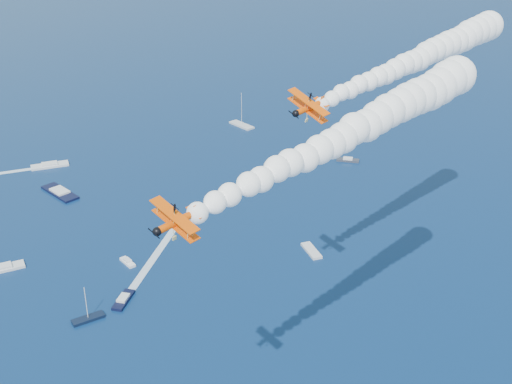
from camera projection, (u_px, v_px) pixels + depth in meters
biplane_lead at (309, 108)px, 112.82m from camera, size 8.70×10.43×7.95m
biplane_trail at (177, 221)px, 76.15m from camera, size 7.62×8.87×6.33m
smoke_trail_lead at (415, 60)px, 130.60m from camera, size 61.77×21.15×11.02m
smoke_trail_trail at (349, 133)px, 94.02m from camera, size 61.79×21.63×11.02m
spectator_boats at (28, 238)px, 183.80m from camera, size 214.29×190.24×0.70m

